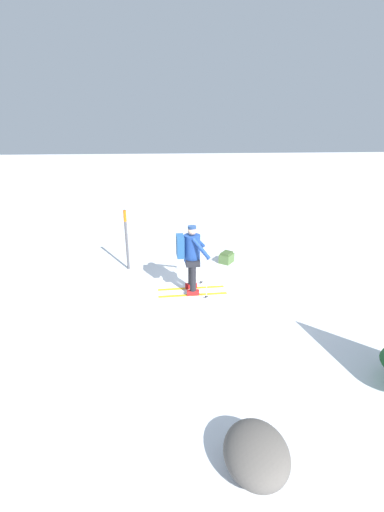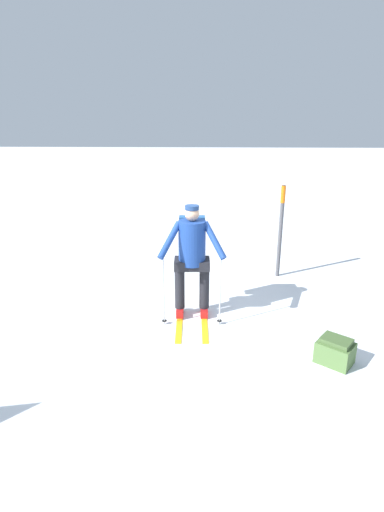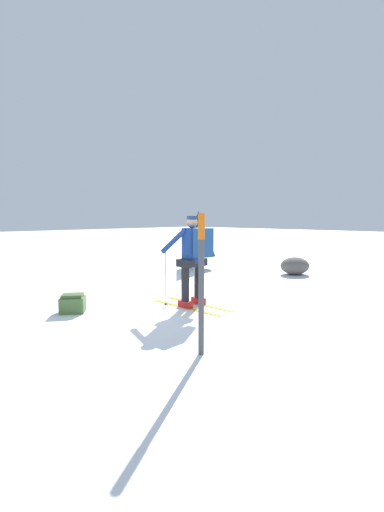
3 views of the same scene
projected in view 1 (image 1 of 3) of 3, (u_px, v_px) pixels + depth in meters
The scene contains 5 objects.
ground_plane at pixel (205, 294), 8.50m from camera, with size 80.00×80.00×0.00m, color white.
skier at pixel (191, 254), 8.25m from camera, with size 0.99×1.72×1.72m.
dropped_backpack at pixel (227, 258), 10.35m from camera, with size 0.53×0.51×0.34m.
trail_marker at pixel (126, 236), 9.60m from camera, with size 0.08×0.08×1.75m.
rock_boulder at pixel (256, 453), 4.14m from camera, with size 0.94×0.80×0.52m, color #5B5651.
Camera 1 is at (7.51, -0.95, 4.00)m, focal length 24.00 mm.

